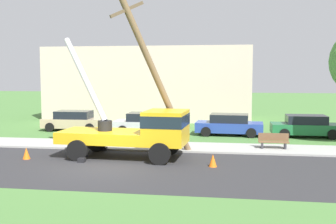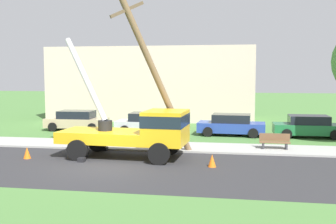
{
  "view_description": "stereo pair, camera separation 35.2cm",
  "coord_description": "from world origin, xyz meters",
  "px_view_note": "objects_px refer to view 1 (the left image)",
  "views": [
    {
      "loc": [
        5.38,
        -16.99,
        4.11
      ],
      "look_at": [
        2.42,
        2.57,
        2.23
      ],
      "focal_mm": 43.51,
      "sensor_mm": 36.0,
      "label": 1
    },
    {
      "loc": [
        5.72,
        -16.94,
        4.11
      ],
      "look_at": [
        2.42,
        2.57,
        2.23
      ],
      "focal_mm": 43.51,
      "sensor_mm": 36.0,
      "label": 2
    }
  ],
  "objects_px": {
    "parked_sedan_silver": "(146,123)",
    "parked_sedan_green": "(306,126)",
    "utility_truck": "(140,129)",
    "traffic_cone_behind": "(26,153)",
    "leaning_utility_pole": "(154,71)",
    "parked_sedan_blue": "(229,125)",
    "parked_sedan_tan": "(74,121)",
    "traffic_cone_ahead": "(213,161)",
    "park_bench": "(274,142)"
  },
  "relations": [
    {
      "from": "parked_sedan_silver",
      "to": "parked_sedan_green",
      "type": "height_order",
      "value": "same"
    },
    {
      "from": "utility_truck",
      "to": "traffic_cone_behind",
      "type": "distance_m",
      "value": 5.59
    },
    {
      "from": "leaning_utility_pole",
      "to": "parked_sedan_blue",
      "type": "distance_m",
      "value": 8.79
    },
    {
      "from": "utility_truck",
      "to": "parked_sedan_green",
      "type": "relative_size",
      "value": 1.53
    },
    {
      "from": "utility_truck",
      "to": "parked_sedan_tan",
      "type": "height_order",
      "value": "utility_truck"
    },
    {
      "from": "utility_truck",
      "to": "traffic_cone_ahead",
      "type": "distance_m",
      "value": 3.98
    },
    {
      "from": "parked_sedan_tan",
      "to": "parked_sedan_silver",
      "type": "bearing_deg",
      "value": -7.66
    },
    {
      "from": "traffic_cone_behind",
      "to": "park_bench",
      "type": "relative_size",
      "value": 0.35
    },
    {
      "from": "leaning_utility_pole",
      "to": "parked_sedan_tan",
      "type": "relative_size",
      "value": 1.86
    },
    {
      "from": "leaning_utility_pole",
      "to": "park_bench",
      "type": "height_order",
      "value": "leaning_utility_pole"
    },
    {
      "from": "parked_sedan_tan",
      "to": "parked_sedan_green",
      "type": "xyz_separation_m",
      "value": [
        16.05,
        -0.74,
        0.0
      ]
    },
    {
      "from": "leaning_utility_pole",
      "to": "parked_sedan_green",
      "type": "relative_size",
      "value": 1.88
    },
    {
      "from": "leaning_utility_pole",
      "to": "parked_sedan_green",
      "type": "xyz_separation_m",
      "value": [
        8.7,
        7.08,
        -3.5
      ]
    },
    {
      "from": "leaning_utility_pole",
      "to": "parked_sedan_green",
      "type": "distance_m",
      "value": 11.75
    },
    {
      "from": "parked_sedan_silver",
      "to": "park_bench",
      "type": "xyz_separation_m",
      "value": [
        7.99,
        -4.97,
        -0.25
      ]
    },
    {
      "from": "traffic_cone_behind",
      "to": "utility_truck",
      "type": "bearing_deg",
      "value": 10.93
    },
    {
      "from": "traffic_cone_ahead",
      "to": "park_bench",
      "type": "distance_m",
      "value": 5.4
    },
    {
      "from": "parked_sedan_tan",
      "to": "park_bench",
      "type": "bearing_deg",
      "value": -22.92
    },
    {
      "from": "parked_sedan_green",
      "to": "traffic_cone_behind",
      "type": "bearing_deg",
      "value": -147.97
    },
    {
      "from": "parked_sedan_green",
      "to": "park_bench",
      "type": "bearing_deg",
      "value": -117.19
    },
    {
      "from": "traffic_cone_ahead",
      "to": "park_bench",
      "type": "height_order",
      "value": "park_bench"
    },
    {
      "from": "utility_truck",
      "to": "parked_sedan_green",
      "type": "height_order",
      "value": "utility_truck"
    },
    {
      "from": "utility_truck",
      "to": "park_bench",
      "type": "height_order",
      "value": "utility_truck"
    },
    {
      "from": "utility_truck",
      "to": "leaning_utility_pole",
      "type": "height_order",
      "value": "leaning_utility_pole"
    },
    {
      "from": "traffic_cone_ahead",
      "to": "traffic_cone_behind",
      "type": "height_order",
      "value": "same"
    },
    {
      "from": "parked_sedan_silver",
      "to": "utility_truck",
      "type": "bearing_deg",
      "value": -80.55
    },
    {
      "from": "leaning_utility_pole",
      "to": "parked_sedan_silver",
      "type": "height_order",
      "value": "leaning_utility_pole"
    },
    {
      "from": "parked_sedan_silver",
      "to": "parked_sedan_tan",
      "type": "bearing_deg",
      "value": 172.34
    },
    {
      "from": "traffic_cone_behind",
      "to": "parked_sedan_blue",
      "type": "relative_size",
      "value": 0.12
    },
    {
      "from": "parked_sedan_tan",
      "to": "parked_sedan_blue",
      "type": "relative_size",
      "value": 0.99
    },
    {
      "from": "utility_truck",
      "to": "parked_sedan_silver",
      "type": "relative_size",
      "value": 1.53
    },
    {
      "from": "parked_sedan_green",
      "to": "parked_sedan_tan",
      "type": "bearing_deg",
      "value": 177.37
    },
    {
      "from": "utility_truck",
      "to": "parked_sedan_tan",
      "type": "distance_m",
      "value": 11.19
    },
    {
      "from": "traffic_cone_ahead",
      "to": "traffic_cone_behind",
      "type": "relative_size",
      "value": 1.0
    },
    {
      "from": "parked_sedan_blue",
      "to": "parked_sedan_green",
      "type": "xyz_separation_m",
      "value": [
        4.92,
        -0.04,
        0.0
      ]
    },
    {
      "from": "parked_sedan_tan",
      "to": "parked_sedan_green",
      "type": "distance_m",
      "value": 16.07
    },
    {
      "from": "traffic_cone_behind",
      "to": "parked_sedan_tan",
      "type": "bearing_deg",
      "value": 98.54
    },
    {
      "from": "leaning_utility_pole",
      "to": "parked_sedan_silver",
      "type": "relative_size",
      "value": 1.88
    },
    {
      "from": "parked_sedan_green",
      "to": "park_bench",
      "type": "distance_m",
      "value": 5.59
    },
    {
      "from": "leaning_utility_pole",
      "to": "park_bench",
      "type": "relative_size",
      "value": 5.17
    },
    {
      "from": "parked_sedan_blue",
      "to": "parked_sedan_silver",
      "type": "bearing_deg",
      "value": -179.57
    },
    {
      "from": "park_bench",
      "to": "utility_truck",
      "type": "bearing_deg",
      "value": -154.94
    },
    {
      "from": "traffic_cone_ahead",
      "to": "leaning_utility_pole",
      "type": "bearing_deg",
      "value": 142.9
    },
    {
      "from": "utility_truck",
      "to": "traffic_cone_ahead",
      "type": "height_order",
      "value": "utility_truck"
    },
    {
      "from": "leaning_utility_pole",
      "to": "parked_sedan_silver",
      "type": "distance_m",
      "value": 8.11
    },
    {
      "from": "leaning_utility_pole",
      "to": "parked_sedan_silver",
      "type": "xyz_separation_m",
      "value": [
        -1.84,
        7.08,
        -3.5
      ]
    },
    {
      "from": "parked_sedan_tan",
      "to": "traffic_cone_behind",
      "type": "bearing_deg",
      "value": -81.46
    },
    {
      "from": "parked_sedan_blue",
      "to": "parked_sedan_tan",
      "type": "bearing_deg",
      "value": 176.41
    },
    {
      "from": "parked_sedan_tan",
      "to": "parked_sedan_blue",
      "type": "bearing_deg",
      "value": -3.59
    },
    {
      "from": "parked_sedan_silver",
      "to": "park_bench",
      "type": "distance_m",
      "value": 9.41
    }
  ]
}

